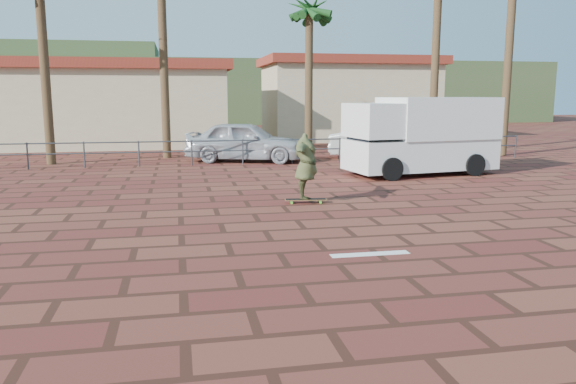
# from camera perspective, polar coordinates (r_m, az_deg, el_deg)

# --- Properties ---
(ground) EXTENTS (120.00, 120.00, 0.00)m
(ground) POSITION_cam_1_polar(r_m,az_deg,el_deg) (10.80, 2.69, -4.79)
(ground) COLOR brown
(ground) RESTS_ON ground
(paint_stripe) EXTENTS (1.40, 0.22, 0.01)m
(paint_stripe) POSITION_cam_1_polar(r_m,az_deg,el_deg) (9.89, 8.33, -6.25)
(paint_stripe) COLOR white
(paint_stripe) RESTS_ON ground
(guardrail) EXTENTS (24.06, 0.06, 1.00)m
(guardrail) POSITION_cam_1_polar(r_m,az_deg,el_deg) (22.38, -4.63, 4.56)
(guardrail) COLOR #47494F
(guardrail) RESTS_ON ground
(palm_center) EXTENTS (2.40, 2.40, 7.75)m
(palm_center) POSITION_cam_1_polar(r_m,az_deg,el_deg) (26.59, 2.18, 17.68)
(palm_center) COLOR brown
(palm_center) RESTS_ON ground
(building_west) EXTENTS (12.60, 7.60, 4.50)m
(building_west) POSITION_cam_1_polar(r_m,az_deg,el_deg) (32.34, -17.49, 8.59)
(building_west) COLOR beige
(building_west) RESTS_ON ground
(building_east) EXTENTS (10.60, 6.60, 5.00)m
(building_east) POSITION_cam_1_polar(r_m,az_deg,el_deg) (35.73, 6.10, 9.47)
(building_east) COLOR beige
(building_east) RESTS_ON ground
(hill_front) EXTENTS (70.00, 18.00, 6.00)m
(hill_front) POSITION_cam_1_polar(r_m,az_deg,el_deg) (60.20, -8.83, 9.97)
(hill_front) COLOR #384C28
(hill_front) RESTS_ON ground
(longboard) EXTENTS (1.09, 0.37, 0.10)m
(longboard) POSITION_cam_1_polar(r_m,az_deg,el_deg) (14.32, 1.81, -0.79)
(longboard) COLOR olive
(longboard) RESTS_ON ground
(skateboarder) EXTENTS (1.14, 2.15, 1.68)m
(skateboarder) POSITION_cam_1_polar(r_m,az_deg,el_deg) (14.19, 1.83, 2.63)
(skateboarder) COLOR #464A28
(skateboarder) RESTS_ON longboard
(campervan) EXTENTS (5.37, 2.89, 2.65)m
(campervan) POSITION_cam_1_polar(r_m,az_deg,el_deg) (20.01, 13.44, 5.74)
(campervan) COLOR white
(campervan) RESTS_ON ground
(car_silver) EXTENTS (5.27, 3.44, 1.67)m
(car_silver) POSITION_cam_1_polar(r_m,az_deg,el_deg) (23.39, -4.36, 5.17)
(car_silver) COLOR #AFB1B6
(car_silver) RESTS_ON ground
(car_white) EXTENTS (4.45, 2.57, 1.39)m
(car_white) POSITION_cam_1_polar(r_m,az_deg,el_deg) (24.73, 9.01, 5.00)
(car_white) COLOR silver
(car_white) RESTS_ON ground
(street_sign) EXTENTS (0.44, 0.07, 2.16)m
(street_sign) POSITION_cam_1_polar(r_m,az_deg,el_deg) (23.81, 20.11, 6.30)
(street_sign) COLOR gray
(street_sign) RESTS_ON ground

